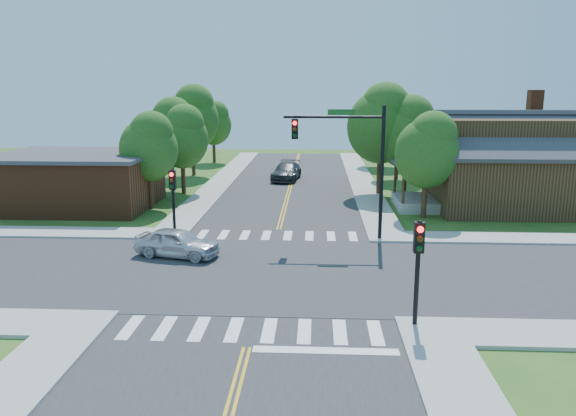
# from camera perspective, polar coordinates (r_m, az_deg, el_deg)

# --- Properties ---
(ground) EXTENTS (100.00, 100.00, 0.00)m
(ground) POSITION_cam_1_polar(r_m,az_deg,el_deg) (25.34, -2.11, -6.53)
(ground) COLOR #2A571B
(ground) RESTS_ON ground
(road_ns) EXTENTS (10.00, 90.00, 0.04)m
(road_ns) POSITION_cam_1_polar(r_m,az_deg,el_deg) (25.33, -2.11, -6.49)
(road_ns) COLOR #2D2D30
(road_ns) RESTS_ON ground
(road_ew) EXTENTS (90.00, 10.00, 0.04)m
(road_ew) POSITION_cam_1_polar(r_m,az_deg,el_deg) (25.33, -2.11, -6.48)
(road_ew) COLOR #2D2D30
(road_ew) RESTS_ON ground
(intersection_patch) EXTENTS (10.20, 10.20, 0.06)m
(intersection_patch) POSITION_cam_1_polar(r_m,az_deg,el_deg) (25.34, -2.11, -6.53)
(intersection_patch) COLOR #2D2D30
(intersection_patch) RESTS_ON ground
(sidewalk_ne) EXTENTS (40.00, 40.00, 0.14)m
(sidewalk_ne) POSITION_cam_1_polar(r_m,az_deg,el_deg) (42.77, 21.51, 0.50)
(sidewalk_ne) COLOR #9E9B93
(sidewalk_ne) RESTS_ON ground
(sidewalk_nw) EXTENTS (40.00, 40.00, 0.14)m
(sidewalk_nw) POSITION_cam_1_polar(r_m,az_deg,el_deg) (44.33, -21.04, 0.93)
(sidewalk_nw) COLOR #9E9B93
(sidewalk_nw) RESTS_ON ground
(crosswalk_north) EXTENTS (8.85, 2.00, 0.01)m
(crosswalk_north) POSITION_cam_1_polar(r_m,az_deg,el_deg) (31.24, -1.12, -2.79)
(crosswalk_north) COLOR white
(crosswalk_north) RESTS_ON ground
(crosswalk_south) EXTENTS (8.85, 2.00, 0.01)m
(crosswalk_south) POSITION_cam_1_polar(r_m,az_deg,el_deg) (19.58, -3.72, -12.25)
(crosswalk_south) COLOR white
(crosswalk_south) RESTS_ON ground
(centerline) EXTENTS (0.30, 90.00, 0.01)m
(centerline) POSITION_cam_1_polar(r_m,az_deg,el_deg) (25.32, -2.11, -6.44)
(centerline) COLOR gold
(centerline) RESTS_ON ground
(stop_bar) EXTENTS (4.60, 0.45, 0.09)m
(stop_bar) POSITION_cam_1_polar(r_m,az_deg,el_deg) (18.22, 3.84, -14.38)
(stop_bar) COLOR white
(stop_bar) RESTS_ON ground
(signal_mast_ne) EXTENTS (5.30, 0.42, 7.20)m
(signal_mast_ne) POSITION_cam_1_polar(r_m,az_deg,el_deg) (29.71, 6.35, 5.80)
(signal_mast_ne) COLOR black
(signal_mast_ne) RESTS_ON ground
(signal_pole_se) EXTENTS (0.34, 0.42, 3.80)m
(signal_pole_se) POSITION_cam_1_polar(r_m,az_deg,el_deg) (19.39, 13.10, -4.55)
(signal_pole_se) COLOR black
(signal_pole_se) RESTS_ON ground
(signal_pole_nw) EXTENTS (0.34, 0.42, 3.80)m
(signal_pole_nw) POSITION_cam_1_polar(r_m,az_deg,el_deg) (30.96, -11.62, 1.78)
(signal_pole_nw) COLOR black
(signal_pole_nw) RESTS_ON ground
(house_ne) EXTENTS (13.05, 8.80, 7.11)m
(house_ne) POSITION_cam_1_polar(r_m,az_deg,el_deg) (40.56, 21.61, 4.56)
(house_ne) COLOR #311F11
(house_ne) RESTS_ON ground
(building_nw) EXTENTS (10.40, 8.40, 3.73)m
(building_nw) POSITION_cam_1_polar(r_m,az_deg,el_deg) (41.01, -20.63, 2.68)
(building_nw) COLOR brown
(building_nw) RESTS_ON ground
(tree_e_a) EXTENTS (3.96, 3.76, 6.73)m
(tree_e_a) POSITION_cam_1_polar(r_m,az_deg,el_deg) (35.82, 14.06, 5.88)
(tree_e_a) COLOR #382314
(tree_e_a) RESTS_ON ground
(tree_e_b) EXTENTS (4.47, 4.25, 7.60)m
(tree_e_b) POSITION_cam_1_polar(r_m,az_deg,el_deg) (42.56, 12.08, 7.72)
(tree_e_b) COLOR #382314
(tree_e_b) RESTS_ON ground
(tree_e_c) EXTENTS (4.48, 4.25, 7.61)m
(tree_e_c) POSITION_cam_1_polar(r_m,az_deg,el_deg) (50.75, 11.23, 8.45)
(tree_e_c) COLOR #382314
(tree_e_c) RESTS_ON ground
(tree_e_d) EXTENTS (4.71, 4.48, 8.01)m
(tree_e_d) POSITION_cam_1_polar(r_m,az_deg,el_deg) (59.05, 9.60, 9.28)
(tree_e_d) COLOR #382314
(tree_e_d) RESTS_ON ground
(tree_w_a) EXTENTS (3.88, 3.69, 6.60)m
(tree_w_a) POSITION_cam_1_polar(r_m,az_deg,el_deg) (38.70, -13.90, 6.22)
(tree_w_a) COLOR #382314
(tree_w_a) RESTS_ON ground
(tree_w_b) EXTENTS (4.35, 4.14, 7.40)m
(tree_w_b) POSITION_cam_1_polar(r_m,az_deg,el_deg) (45.01, -11.77, 7.80)
(tree_w_b) COLOR #382314
(tree_w_b) RESTS_ON ground
(tree_w_c) EXTENTS (4.94, 4.69, 8.40)m
(tree_w_c) POSITION_cam_1_polar(r_m,az_deg,el_deg) (52.76, -9.67, 9.21)
(tree_w_c) COLOR #382314
(tree_w_c) RESTS_ON ground
(tree_w_d) EXTENTS (3.93, 3.73, 6.67)m
(tree_w_d) POSITION_cam_1_polar(r_m,az_deg,el_deg) (61.59, -7.54, 8.64)
(tree_w_d) COLOR #382314
(tree_w_d) RESTS_ON ground
(tree_house) EXTENTS (5.01, 4.76, 8.51)m
(tree_house) POSITION_cam_1_polar(r_m,az_deg,el_deg) (42.90, 9.52, 8.65)
(tree_house) COLOR #382314
(tree_house) RESTS_ON ground
(tree_bldg) EXTENTS (4.05, 3.85, 6.89)m
(tree_bldg) POSITION_cam_1_polar(r_m,az_deg,el_deg) (43.75, -10.67, 7.28)
(tree_bldg) COLOR #382314
(tree_bldg) RESTS_ON ground
(car_silver) EXTENTS (3.73, 4.97, 1.41)m
(car_silver) POSITION_cam_1_polar(r_m,az_deg,el_deg) (27.78, -11.20, -3.54)
(car_silver) COLOR silver
(car_silver) RESTS_ON ground
(car_dgrey) EXTENTS (3.33, 5.77, 1.54)m
(car_dgrey) POSITION_cam_1_polar(r_m,az_deg,el_deg) (49.63, -0.16, 3.71)
(car_dgrey) COLOR #303335
(car_dgrey) RESTS_ON ground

